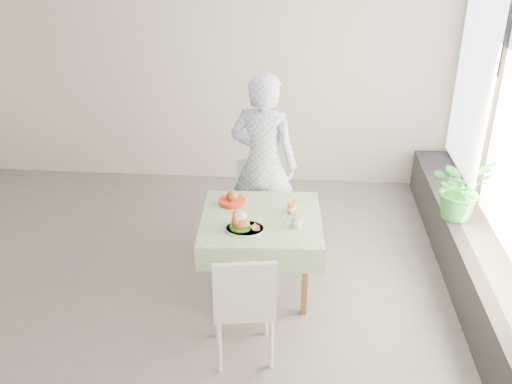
# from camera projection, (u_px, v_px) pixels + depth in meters

# --- Properties ---
(floor) EXTENTS (6.00, 6.00, 0.00)m
(floor) POSITION_uv_depth(u_px,v_px,m) (168.00, 286.00, 5.34)
(floor) COLOR #5D5B58
(floor) RESTS_ON ground
(wall_back) EXTENTS (6.00, 0.02, 2.80)m
(wall_back) POSITION_uv_depth(u_px,v_px,m) (206.00, 72.00, 6.96)
(wall_back) COLOR beige
(wall_back) RESTS_ON ground
(wall_front) EXTENTS (6.00, 0.02, 2.80)m
(wall_front) POSITION_uv_depth(u_px,v_px,m) (19.00, 357.00, 2.48)
(wall_front) COLOR beige
(wall_front) RESTS_ON ground
(window_ledge) EXTENTS (0.40, 4.80, 0.50)m
(window_ledge) POSITION_uv_depth(u_px,v_px,m) (479.00, 279.00, 5.02)
(window_ledge) COLOR black
(window_ledge) RESTS_ON ground
(cafe_table) EXTENTS (1.09, 1.09, 0.74)m
(cafe_table) POSITION_uv_depth(u_px,v_px,m) (261.00, 245.00, 5.13)
(cafe_table) COLOR brown
(cafe_table) RESTS_ON ground
(chair_far) EXTENTS (0.48, 0.48, 0.89)m
(chair_far) POSITION_uv_depth(u_px,v_px,m) (258.00, 220.00, 5.93)
(chair_far) COLOR white
(chair_far) RESTS_ON ground
(chair_near) EXTENTS (0.53, 0.53, 0.96)m
(chair_near) POSITION_uv_depth(u_px,v_px,m) (244.00, 323.00, 4.40)
(chair_near) COLOR white
(chair_near) RESTS_ON ground
(diner) EXTENTS (0.76, 0.59, 1.85)m
(diner) POSITION_uv_depth(u_px,v_px,m) (264.00, 164.00, 5.60)
(diner) COLOR #87AED8
(diner) RESTS_ON ground
(main_dish) EXTENTS (0.33, 0.33, 0.17)m
(main_dish) POSITION_uv_depth(u_px,v_px,m) (242.00, 224.00, 4.78)
(main_dish) COLOR white
(main_dish) RESTS_ON cafe_table
(juice_cup_orange) EXTENTS (0.09, 0.09, 0.25)m
(juice_cup_orange) POSITION_uv_depth(u_px,v_px,m) (292.00, 207.00, 5.05)
(juice_cup_orange) COLOR white
(juice_cup_orange) RESTS_ON cafe_table
(juice_cup_lemonade) EXTENTS (0.10, 0.10, 0.29)m
(juice_cup_lemonade) POSITION_uv_depth(u_px,v_px,m) (297.00, 220.00, 4.82)
(juice_cup_lemonade) COLOR white
(juice_cup_lemonade) RESTS_ON cafe_table
(second_dish) EXTENTS (0.25, 0.25, 0.12)m
(second_dish) POSITION_uv_depth(u_px,v_px,m) (232.00, 200.00, 5.23)
(second_dish) COLOR red
(second_dish) RESTS_ON cafe_table
(potted_plant) EXTENTS (0.74, 0.71, 0.63)m
(potted_plant) POSITION_uv_depth(u_px,v_px,m) (461.00, 187.00, 5.39)
(potted_plant) COLOR #2B8134
(potted_plant) RESTS_ON window_ledge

